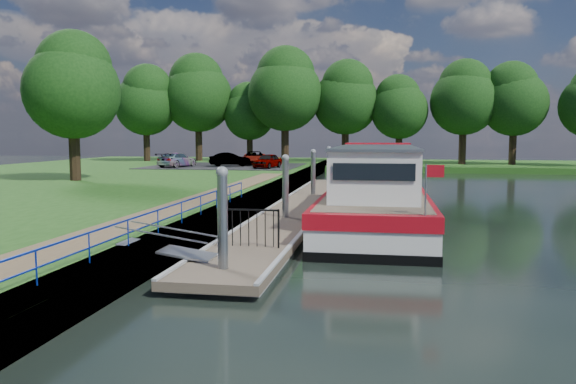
% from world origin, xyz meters
% --- Properties ---
extents(ground, '(160.00, 160.00, 0.00)m').
position_xyz_m(ground, '(0.00, 0.00, 0.00)').
color(ground, black).
rests_on(ground, ground).
extents(bank_edge, '(1.10, 90.00, 0.78)m').
position_xyz_m(bank_edge, '(-2.55, 15.00, 0.39)').
color(bank_edge, '#473D2D').
rests_on(bank_edge, ground).
extents(far_bank, '(60.00, 18.00, 0.60)m').
position_xyz_m(far_bank, '(12.00, 52.00, 0.30)').
color(far_bank, '#1E4B15').
rests_on(far_bank, ground).
extents(footpath, '(1.60, 40.00, 0.05)m').
position_xyz_m(footpath, '(-4.40, 8.00, 0.80)').
color(footpath, brown).
rests_on(footpath, riverbank).
extents(carpark, '(14.00, 12.00, 0.06)m').
position_xyz_m(carpark, '(-11.00, 38.00, 0.81)').
color(carpark, black).
rests_on(carpark, riverbank).
extents(blue_fence, '(0.04, 18.04, 0.72)m').
position_xyz_m(blue_fence, '(-2.75, 3.00, 1.31)').
color(blue_fence, '#0C2DBF').
rests_on(blue_fence, riverbank).
extents(pontoon, '(2.50, 30.00, 0.56)m').
position_xyz_m(pontoon, '(0.00, 13.00, 0.18)').
color(pontoon, brown).
rests_on(pontoon, ground).
extents(mooring_piles, '(0.30, 27.30, 3.55)m').
position_xyz_m(mooring_piles, '(0.00, 13.00, 1.28)').
color(mooring_piles, gray).
rests_on(mooring_piles, ground).
extents(gangway, '(2.58, 1.00, 0.92)m').
position_xyz_m(gangway, '(-1.85, 0.50, 0.63)').
color(gangway, '#A5A8AD').
rests_on(gangway, ground).
extents(gate_panel, '(1.85, 0.05, 1.15)m').
position_xyz_m(gate_panel, '(-0.00, 2.20, 1.15)').
color(gate_panel, black).
rests_on(gate_panel, ground).
extents(barge, '(4.36, 21.15, 4.78)m').
position_xyz_m(barge, '(3.60, 12.67, 1.09)').
color(barge, black).
rests_on(barge, ground).
extents(horizon_trees, '(54.38, 10.03, 12.87)m').
position_xyz_m(horizon_trees, '(-1.61, 48.68, 7.95)').
color(horizon_trees, '#332316').
rests_on(horizon_trees, ground).
extents(bank_tree_a, '(6.12, 6.12, 9.72)m').
position_xyz_m(bank_tree_a, '(-15.99, 20.08, 7.02)').
color(bank_tree_a, '#332316').
rests_on(bank_tree_a, riverbank).
extents(car_a, '(2.24, 3.99, 1.28)m').
position_xyz_m(car_a, '(-6.29, 35.00, 1.48)').
color(car_a, '#999999').
rests_on(car_a, carpark).
extents(car_b, '(4.07, 2.70, 1.27)m').
position_xyz_m(car_b, '(-10.38, 37.33, 1.47)').
color(car_b, '#999999').
rests_on(car_b, carpark).
extents(car_c, '(2.88, 4.83, 1.31)m').
position_xyz_m(car_c, '(-14.87, 35.40, 1.49)').
color(car_c, '#999999').
rests_on(car_c, carpark).
extents(car_d, '(3.07, 5.14, 1.34)m').
position_xyz_m(car_d, '(-8.63, 39.84, 1.50)').
color(car_d, '#999999').
rests_on(car_d, carpark).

